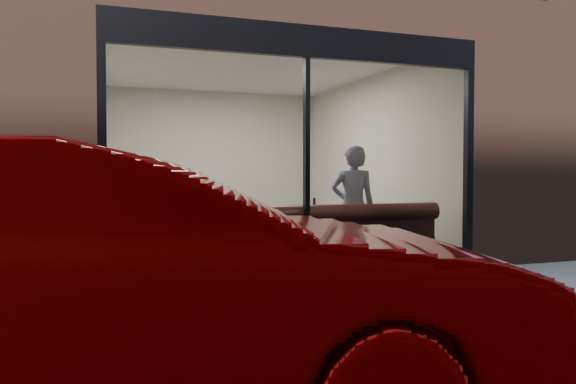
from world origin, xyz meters
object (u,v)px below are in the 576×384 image
object	(u,v)px
cafe_table_right	(381,213)
cafe_chair_right	(303,241)
banquette	(295,257)
parked_car	(118,285)
cafe_table_left	(168,216)
person	(353,207)
cafe_chair_left	(230,247)

from	to	relation	value
cafe_table_right	cafe_chair_right	distance (m)	1.43
banquette	parked_car	distance (m)	4.60
cafe_chair_right	cafe_table_left	bearing A→B (deg)	34.74
cafe_chair_right	parked_car	distance (m)	6.28
person	cafe_table_left	distance (m)	2.65
banquette	cafe_chair_right	bearing A→B (deg)	65.57
cafe_table_left	banquette	bearing A→B (deg)	-35.58
person	cafe_chair_left	distance (m)	1.95
cafe_chair_left	parked_car	distance (m)	5.40
cafe_chair_left	person	bearing A→B (deg)	132.38
person	cafe_table_right	world-z (taller)	person
cafe_table_left	cafe_chair_left	world-z (taller)	cafe_table_left
person	cafe_table_left	bearing A→B (deg)	-3.47
cafe_table_right	banquette	bearing A→B (deg)	-160.99
cafe_table_right	cafe_chair_left	world-z (taller)	cafe_table_right
cafe_chair_left	cafe_chair_right	xyz separation A→B (m)	(1.31, 0.36, 0.00)
cafe_table_right	cafe_table_left	bearing A→B (deg)	170.09
cafe_table_right	parked_car	world-z (taller)	parked_car
person	cafe_table_left	xyz separation A→B (m)	(-2.49, 0.88, -0.13)
cafe_chair_left	banquette	bearing A→B (deg)	101.28
cafe_table_left	cafe_table_right	xyz separation A→B (m)	(3.13, -0.55, 0.00)
cafe_table_left	parked_car	size ratio (longest dim) A/B	0.13
banquette	cafe_table_left	world-z (taller)	cafe_table_left
cafe_chair_left	cafe_chair_right	bearing A→B (deg)	179.55
cafe_table_right	parked_car	xyz separation A→B (m)	(-4.05, -4.40, 0.01)
banquette	cafe_table_right	distance (m)	1.76
banquette	person	distance (m)	1.18
banquette	person	size ratio (longest dim) A/B	2.30
parked_car	cafe_chair_left	bearing A→B (deg)	-7.52
cafe_chair_right	cafe_chair_left	bearing A→B (deg)	38.46
cafe_chair_left	parked_car	bearing A→B (deg)	54.27
person	cafe_table_right	distance (m)	0.73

